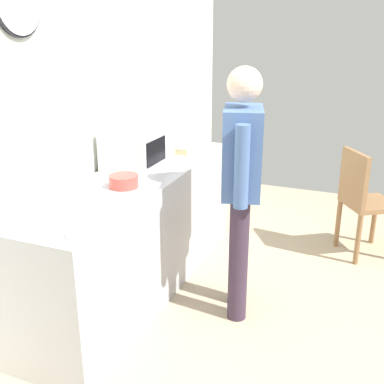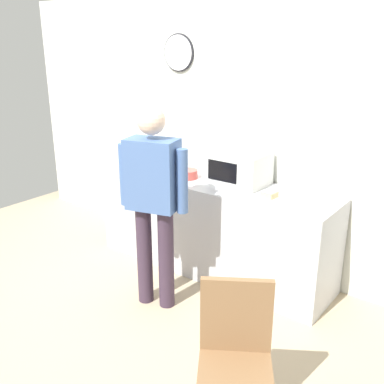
{
  "view_description": "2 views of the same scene",
  "coord_description": "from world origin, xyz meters",
  "views": [
    {
      "loc": [
        -2.64,
        -0.37,
        1.9
      ],
      "look_at": [
        0.28,
        0.82,
        0.8
      ],
      "focal_mm": 43.78,
      "sensor_mm": 36.0,
      "label": 1
    },
    {
      "loc": [
        2.42,
        -2.03,
        2.16
      ],
      "look_at": [
        0.22,
        0.86,
        0.9
      ],
      "focal_mm": 41.42,
      "sensor_mm": 36.0,
      "label": 2
    }
  ],
  "objects": [
    {
      "name": "salad_bowl",
      "position": [
        -0.07,
        1.17,
        0.94
      ],
      "size": [
        0.2,
        0.2,
        0.08
      ],
      "primitive_type": "cylinder",
      "color": "#C64C42",
      "rests_on": "kitchen_counter"
    },
    {
      "name": "spoon_utensil",
      "position": [
        -0.86,
        1.39,
        0.9
      ],
      "size": [
        0.14,
        0.12,
        0.01
      ],
      "primitive_type": "cube",
      "rotation": [
        0.0,
        0.0,
        2.45
      ],
      "color": "silver",
      "rests_on": "kitchen_counter"
    },
    {
      "name": "wooden_chair",
      "position": [
        1.4,
        -0.3,
        0.52
      ],
      "size": [
        0.55,
        0.55,
        0.94
      ],
      "color": "olive",
      "rests_on": "ground_plane"
    },
    {
      "name": "person_standing",
      "position": [
        0.16,
        0.42,
        0.99
      ],
      "size": [
        0.57,
        0.34,
        1.69
      ],
      "color": "#38293B",
      "rests_on": "ground_plane"
    },
    {
      "name": "back_wall",
      "position": [
        -0.0,
        1.6,
        1.3
      ],
      "size": [
        5.4,
        0.13,
        2.6
      ],
      "color": "silver",
      "rests_on": "ground_plane"
    },
    {
      "name": "ground_plane",
      "position": [
        0.0,
        0.0,
        0.0
      ],
      "size": [
        6.0,
        6.0,
        0.0
      ],
      "primitive_type": "plane",
      "color": "tan"
    },
    {
      "name": "fork_utensil",
      "position": [
        -0.86,
        1.05,
        0.9
      ],
      "size": [
        0.12,
        0.15,
        0.01
      ],
      "primitive_type": "cube",
      "rotation": [
        0.0,
        0.0,
        0.91
      ],
      "color": "silver",
      "rests_on": "kitchen_counter"
    },
    {
      "name": "kitchen_counter",
      "position": [
        0.19,
        1.22,
        0.45
      ],
      "size": [
        2.37,
        0.62,
        0.9
      ],
      "primitive_type": "cube",
      "color": "#B7B7BC",
      "rests_on": "ground_plane"
    },
    {
      "name": "microwave",
      "position": [
        0.41,
        1.32,
        1.05
      ],
      "size": [
        0.5,
        0.39,
        0.3
      ],
      "color": "silver",
      "rests_on": "kitchen_counter"
    },
    {
      "name": "sandwich_plate",
      "position": [
        0.83,
        1.12,
        0.92
      ],
      "size": [
        0.26,
        0.26,
        0.07
      ],
      "color": "white",
      "rests_on": "kitchen_counter"
    }
  ]
}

